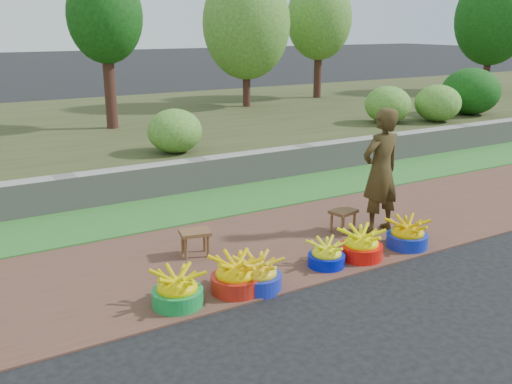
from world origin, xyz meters
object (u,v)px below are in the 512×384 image
basin_d (326,255)px  basin_c (258,275)px  basin_b (236,276)px  vendor_woman (381,171)px  basin_a (177,291)px  basin_e (361,246)px  stool_left (195,236)px  stool_right (343,215)px  basin_f (407,235)px

basin_d → basin_c: bearing=-173.9°
basin_b → vendor_woman: 2.74m
basin_c → vendor_woman: size_ratio=0.30×
basin_a → basin_d: 1.91m
vendor_woman → basin_e: bearing=34.1°
basin_c → stool_left: size_ratio=1.22×
stool_right → vendor_woman: vendor_woman is taller
stool_left → basin_c: bearing=-80.2°
basin_a → basin_d: bearing=0.5°
basin_d → basin_f: (1.26, -0.04, 0.03)m
vendor_woman → basin_b: bearing=11.0°
stool_left → stool_right: size_ratio=1.03×
basin_c → stool_right: (1.91, 0.92, 0.10)m
basin_b → basin_e: bearing=0.5°
basin_a → basin_b: (0.67, -0.02, 0.01)m
stool_left → basin_f: bearing=-24.2°
basin_d → vendor_woman: (1.33, 0.59, 0.73)m
basin_b → basin_f: size_ratio=1.05×
stool_right → vendor_woman: size_ratio=0.24×
basin_c → basin_e: bearing=3.1°
basin_b → basin_c: 0.25m
basin_e → basin_f: basin_e is taller
basin_c → stool_left: bearing=99.8°
stool_left → vendor_woman: 2.65m
basin_f → stool_right: basin_f is taller
stool_left → basin_b: bearing=-91.6°
basin_b → basin_a: bearing=178.0°
basin_f → vendor_woman: (0.07, 0.64, 0.70)m
stool_left → stool_right: 2.13m
basin_b → basin_f: basin_b is taller
basin_a → basin_f: bearing=-0.4°
basin_a → basin_d: size_ratio=1.18×
basin_d → basin_e: size_ratio=0.84×
basin_e → basin_f: (0.76, -0.02, -0.00)m
basin_f → basin_e: bearing=178.7°
basin_f → basin_c: bearing=-178.4°
basin_e → basin_f: size_ratio=1.01×
basin_d → basin_f: basin_f is taller
basin_b → vendor_woman: (2.57, 0.63, 0.69)m
basin_a → vendor_woman: vendor_woman is taller
basin_a → stool_right: size_ratio=1.30×
basin_c → basin_f: (2.27, 0.06, 0.01)m
basin_d → stool_left: bearing=138.5°
basin_c → basin_e: size_ratio=0.96×
basin_f → basin_b: bearing=180.0°
vendor_woman → basin_c: bearing=13.9°
basin_c → basin_d: (1.00, 0.11, -0.02)m
stool_right → basin_c: bearing=-154.2°
basin_d → basin_f: size_ratio=0.84×
stool_right → basin_b: bearing=-158.2°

